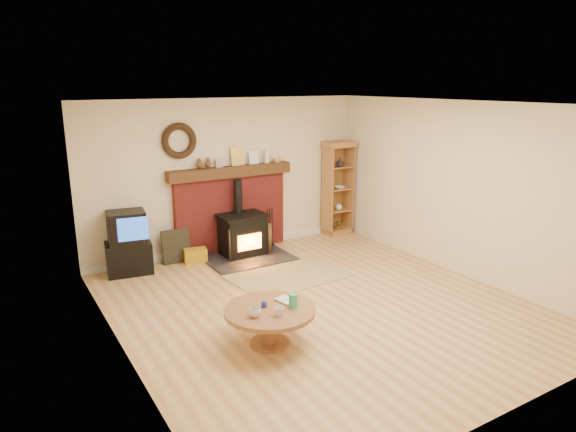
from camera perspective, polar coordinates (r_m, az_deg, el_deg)
ground at (r=6.89m, az=3.42°, el=-9.81°), size 5.50×5.50×0.00m
room_shell at (r=6.44m, az=3.04°, el=4.49°), size 5.02×5.52×2.61m
chimney_breast at (r=8.83m, az=-6.35°, el=1.19°), size 2.20×0.22×1.78m
wood_stove at (r=8.62m, az=-4.97°, el=-2.24°), size 1.40×1.00×1.28m
area_rug at (r=7.84m, az=0.01°, el=-6.60°), size 1.79×1.30×0.01m
tv_unit at (r=8.17m, az=-17.35°, el=-2.98°), size 0.73×0.55×0.98m
curio_cabinet at (r=9.80m, az=5.47°, el=3.11°), size 0.57×0.41×1.78m
firelog_box at (r=8.50m, az=-10.25°, el=-4.36°), size 0.40×0.30×0.23m
leaning_painting at (r=8.50m, az=-12.32°, el=-3.29°), size 0.46×0.12×0.55m
fire_tools at (r=9.16m, az=-2.02°, el=-2.58°), size 0.16×0.16×0.70m
coffee_table at (r=5.78m, az=-2.02°, el=-10.98°), size 1.02×1.02×0.59m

